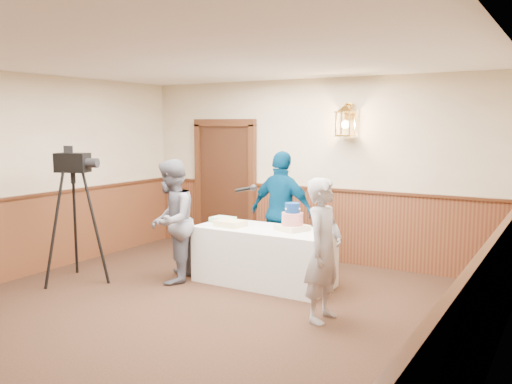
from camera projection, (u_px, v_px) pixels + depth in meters
The scene contains 10 objects.
ground at pixel (168, 329), 5.61m from camera, with size 7.00×7.00×0.00m, color black.
room_shell at pixel (189, 179), 5.83m from camera, with size 6.02×7.02×2.81m.
display_table at pixel (264, 256), 7.16m from camera, with size 1.80×0.80×0.75m, color white.
tiered_cake at pixel (292, 220), 6.95m from camera, with size 0.44×0.44×0.36m.
sheet_cake_yellow at pixel (231, 223), 7.24m from camera, with size 0.38×0.29×0.08m, color #F5DD92.
sheet_cake_green at pixel (223, 220), 7.54m from camera, with size 0.31×0.24×0.07m, color #B5F0A9.
interviewer at pixel (171, 221), 7.20m from camera, with size 1.57×0.98×1.65m.
baker at pixel (324, 250), 5.77m from camera, with size 0.56×0.37×1.55m, color #9E9DA3.
assistant_p at pixel (282, 212), 7.67m from camera, with size 1.02×0.42×1.73m, color navy.
tv_camera_rig at pixel (75, 225), 7.20m from camera, with size 0.68×0.63×1.73m.
Camera 1 is at (3.54, -4.16, 2.11)m, focal length 38.00 mm.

